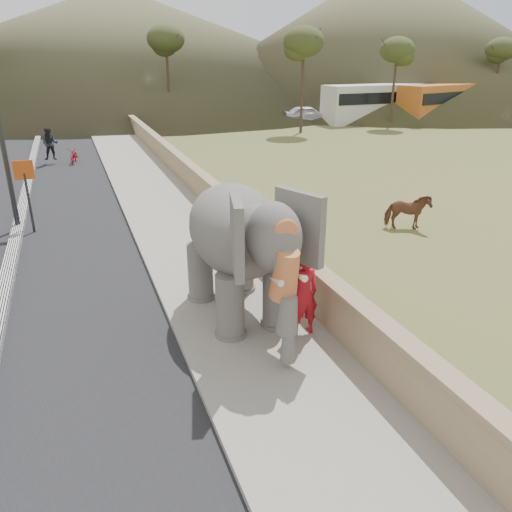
{
  "coord_description": "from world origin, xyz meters",
  "views": [
    {
      "loc": [
        -3.05,
        -6.16,
        5.49
      ],
      "look_at": [
        0.2,
        2.59,
        1.7
      ],
      "focal_mm": 35.0,
      "sensor_mm": 36.0,
      "label": 1
    }
  ],
  "objects": [
    {
      "name": "bus_orange",
      "position": [
        28.68,
        30.74,
        1.55
      ],
      "size": [
        11.27,
        5.31,
        3.1
      ],
      "primitive_type": "cube",
      "rotation": [
        0.0,
        0.0,
        1.84
      ],
      "color": "#C56422",
      "rests_on": "ground"
    },
    {
      "name": "motorcyclist",
      "position": [
        -3.45,
        22.49,
        0.78
      ],
      "size": [
        1.98,
        1.72,
        1.94
      ],
      "color": "maroon",
      "rests_on": "ground"
    },
    {
      "name": "distant_car",
      "position": [
        16.42,
        33.51,
        0.72
      ],
      "size": [
        4.49,
        2.58,
        1.44
      ],
      "primitive_type": "imported",
      "rotation": [
        0.0,
        0.0,
        1.35
      ],
      "color": "silver",
      "rests_on": "ground"
    },
    {
      "name": "lamppost",
      "position": [
        -4.69,
        11.43,
        4.87
      ],
      "size": [
        1.76,
        0.36,
        8.0
      ],
      "color": "#2B2A2F",
      "rests_on": "ground"
    },
    {
      "name": "median",
      "position": [
        -5.0,
        10.0,
        0.11
      ],
      "size": [
        0.35,
        120.0,
        0.22
      ],
      "primitive_type": "cube",
      "color": "black",
      "rests_on": "ground"
    },
    {
      "name": "hill_right",
      "position": [
        36.0,
        52.0,
        8.0
      ],
      "size": [
        56.0,
        56.0,
        16.0
      ],
      "primitive_type": "cone",
      "color": "brown",
      "rests_on": "ground"
    },
    {
      "name": "parapet",
      "position": [
        1.65,
        10.0,
        0.55
      ],
      "size": [
        0.3,
        120.0,
        1.1
      ],
      "primitive_type": "cube",
      "color": "tan",
      "rests_on": "ground"
    },
    {
      "name": "ground",
      "position": [
        0.0,
        0.0,
        0.0
      ],
      "size": [
        160.0,
        160.0,
        0.0
      ],
      "primitive_type": "plane",
      "color": "olive",
      "rests_on": "ground"
    },
    {
      "name": "hill_far",
      "position": [
        5.0,
        70.0,
        7.0
      ],
      "size": [
        80.0,
        80.0,
        14.0
      ],
      "primitive_type": "cone",
      "color": "brown",
      "rests_on": "ground"
    },
    {
      "name": "walkway",
      "position": [
        0.0,
        10.0,
        0.07
      ],
      "size": [
        3.0,
        120.0,
        0.15
      ],
      "primitive_type": "cube",
      "color": "#9E9687",
      "rests_on": "ground"
    },
    {
      "name": "elephant_and_man",
      "position": [
        0.02,
        3.26,
        1.64
      ],
      "size": [
        2.45,
        4.27,
        3.0
      ],
      "color": "slate",
      "rests_on": "ground"
    },
    {
      "name": "cow",
      "position": [
        7.24,
        7.02,
        0.61
      ],
      "size": [
        1.58,
        1.17,
        1.21
      ],
      "primitive_type": "imported",
      "rotation": [
        0.0,
        0.0,
        1.16
      ],
      "color": "brown",
      "rests_on": "ground"
    },
    {
      "name": "signboard",
      "position": [
        -4.5,
        10.98,
        1.64
      ],
      "size": [
        0.6,
        0.08,
        2.4
      ],
      "color": "#2D2D33",
      "rests_on": "ground"
    },
    {
      "name": "bus_white",
      "position": [
        22.81,
        32.03,
        1.55
      ],
      "size": [
        11.14,
        3.21,
        3.1
      ],
      "primitive_type": "cube",
      "rotation": [
        0.0,
        0.0,
        1.64
      ],
      "color": "silver",
      "rests_on": "ground"
    },
    {
      "name": "road",
      "position": [
        -5.0,
        10.0,
        0.01
      ],
      "size": [
        7.0,
        120.0,
        0.03
      ],
      "primitive_type": "cube",
      "color": "black",
      "rests_on": "ground"
    },
    {
      "name": "trees",
      "position": [
        1.74,
        29.78,
        3.9
      ],
      "size": [
        48.21,
        41.2,
        8.83
      ],
      "color": "#473828",
      "rests_on": "ground"
    }
  ]
}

